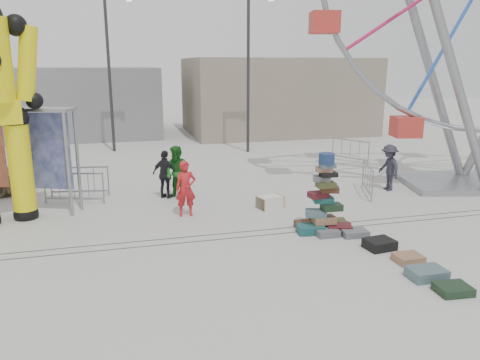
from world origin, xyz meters
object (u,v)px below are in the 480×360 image
object	(u,v)px
steamer_trunk	(270,202)
barricade_dummy_b	(74,188)
lamp_post_left	(111,67)
banner_scaffold	(4,134)
pedestrian_black	(166,174)
pedestrian_grey	(389,167)
barricade_wheel_back	(350,150)
pedestrian_red	(186,189)
lamp_post_right	(250,67)
barricade_wheel_front	(367,180)
suitcase_tower	(324,209)
pedestrian_green	(177,173)
barricade_dummy_c	(80,181)

from	to	relation	value
steamer_trunk	barricade_dummy_b	size ratio (longest dim) A/B	0.41
lamp_post_left	banner_scaffold	size ratio (longest dim) A/B	1.76
pedestrian_black	pedestrian_grey	bearing A→B (deg)	-152.87
lamp_post_left	pedestrian_grey	bearing A→B (deg)	-48.11
barricade_wheel_back	pedestrian_red	bearing A→B (deg)	-84.59
lamp_post_right	barricade_wheel_front	xyz separation A→B (m)	(1.78, -9.33, -3.93)
banner_scaffold	suitcase_tower	bearing A→B (deg)	-4.06
lamp_post_right	steamer_trunk	world-z (taller)	lamp_post_right
barricade_dummy_b	pedestrian_grey	size ratio (longest dim) A/B	1.16
barricade_wheel_front	pedestrian_green	distance (m)	6.83
barricade_dummy_b	barricade_dummy_c	size ratio (longest dim) A/B	1.00
lamp_post_right	banner_scaffold	bearing A→B (deg)	-141.79
pedestrian_grey	barricade_wheel_back	bearing A→B (deg)	166.82
pedestrian_red	barricade_dummy_c	bearing A→B (deg)	138.27
barricade_dummy_c	banner_scaffold	bearing A→B (deg)	-140.32
banner_scaffold	barricade_wheel_front	xyz separation A→B (m)	(12.07, -1.23, -1.94)
lamp_post_right	barricade_dummy_c	distance (m)	11.48
pedestrian_green	pedestrian_grey	size ratio (longest dim) A/B	1.09
barricade_wheel_back	pedestrian_red	size ratio (longest dim) A/B	1.15
pedestrian_green	lamp_post_right	bearing A→B (deg)	104.65
suitcase_tower	pedestrian_grey	size ratio (longest dim) A/B	1.30
steamer_trunk	barricade_wheel_back	distance (m)	8.73
pedestrian_black	pedestrian_grey	size ratio (longest dim) A/B	0.99
suitcase_tower	pedestrian_red	xyz separation A→B (m)	(-3.56, 2.35, 0.24)
pedestrian_green	pedestrian_black	world-z (taller)	pedestrian_green
barricade_dummy_b	banner_scaffold	bearing A→B (deg)	-156.57
lamp_post_right	pedestrian_red	xyz separation A→B (m)	(-4.93, -10.11, -3.61)
barricade_wheel_front	pedestrian_black	distance (m)	7.25
pedestrian_green	pedestrian_grey	bearing A→B (deg)	40.17
barricade_dummy_b	lamp_post_right	bearing A→B (deg)	58.97
suitcase_tower	banner_scaffold	world-z (taller)	banner_scaffold
steamer_trunk	pedestrian_grey	size ratio (longest dim) A/B	0.48
barricade_wheel_front	lamp_post_right	bearing A→B (deg)	31.00
lamp_post_right	banner_scaffold	size ratio (longest dim) A/B	1.76
lamp_post_left	pedestrian_grey	distance (m)	15.19
steamer_trunk	pedestrian_grey	bearing A→B (deg)	-5.75
steamer_trunk	barricade_dummy_c	distance (m)	6.88
barricade_dummy_c	barricade_wheel_back	size ratio (longest dim) A/B	1.00
pedestrian_green	pedestrian_black	size ratio (longest dim) A/B	1.11
barricade_wheel_front	barricade_dummy_b	bearing A→B (deg)	101.95
suitcase_tower	barricade_dummy_b	xyz separation A→B (m)	(-7.03, 4.60, -0.08)
barricade_dummy_b	barricade_wheel_back	distance (m)	13.04
barricade_dummy_b	pedestrian_red	bearing A→B (deg)	-17.13
suitcase_tower	pedestrian_red	distance (m)	4.27
lamp_post_right	barricade_wheel_front	size ratio (longest dim) A/B	4.00
barricade_wheel_front	pedestrian_grey	xyz separation A→B (m)	(1.07, 0.35, 0.31)
lamp_post_left	barricade_dummy_b	size ratio (longest dim) A/B	4.00
suitcase_tower	banner_scaffold	bearing A→B (deg)	162.76
pedestrian_grey	pedestrian_green	bearing A→B (deg)	-96.29
barricade_wheel_front	pedestrian_green	world-z (taller)	pedestrian_green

